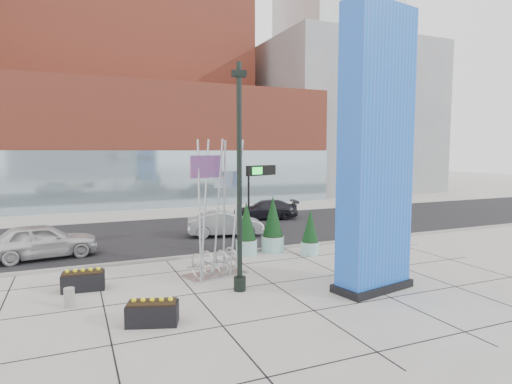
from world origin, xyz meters
name	(u,v)px	position (x,y,z in m)	size (l,w,h in m)	color
ground	(238,279)	(0.00, 0.00, 0.00)	(160.00, 160.00, 0.00)	#9E9991
street_asphalt	(179,233)	(0.00, 10.00, 0.01)	(80.00, 12.00, 0.02)	black
curb_edge	(208,255)	(0.00, 4.00, 0.06)	(80.00, 0.30, 0.12)	gray
tower_podium	(148,145)	(1.00, 27.00, 5.50)	(34.00, 10.00, 11.00)	#AA4731
tower_glass_front	(157,179)	(1.00, 22.20, 2.50)	(34.00, 0.60, 5.00)	#8CA5B2
building_grey_parking	(337,120)	(26.00, 32.00, 9.00)	(20.00, 18.00, 18.00)	slate
building_pale_office	(335,17)	(36.00, 48.00, 27.50)	(16.00, 16.00, 55.00)	#B2B7BC
blue_pylon	(376,156)	(4.00, -3.04, 4.77)	(3.17, 1.88, 9.88)	blue
lamp_post	(239,200)	(-0.43, -1.27, 3.26)	(0.53, 0.44, 7.98)	black
public_art_sculpture	(215,240)	(-0.64, 0.91, 1.43)	(2.59, 1.66, 5.44)	#BCBFC1
concrete_bollard	(69,298)	(-6.00, -0.67, 0.32)	(0.32, 0.32, 0.63)	gray
overhead_street_sign	(262,178)	(2.72, 3.80, 3.65)	(1.90, 0.97, 4.25)	black
round_planter_east	(310,233)	(4.60, 2.37, 1.04)	(0.88, 0.88, 2.19)	#97CCC5
round_planter_mid	(273,225)	(3.20, 3.60, 1.31)	(1.11, 1.11, 2.77)	#97CCC5
round_planter_west	(246,230)	(1.80, 3.60, 1.21)	(1.02, 1.02, 2.55)	#97CCC5
box_planter_north	(83,280)	(-5.55, 1.00, 0.37)	(1.51, 0.85, 0.80)	black
box_planter_south	(153,312)	(-3.80, -3.06, 0.36)	(1.60, 1.15, 0.79)	black
car_white_west	(42,241)	(-7.17, 6.58, 0.82)	(1.93, 4.79, 1.63)	silver
car_silver_mid	(225,224)	(2.32, 8.17, 0.72)	(1.52, 4.37, 1.44)	#9D9FA4
car_dark_east	(265,210)	(7.02, 12.91, 0.69)	(1.94, 4.77, 1.38)	black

